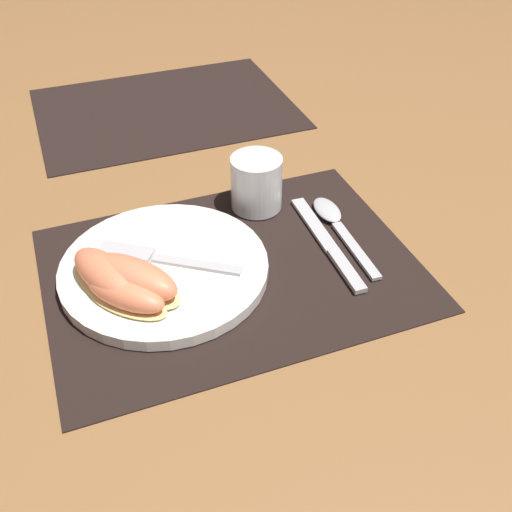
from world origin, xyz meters
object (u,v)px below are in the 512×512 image
plate (164,269)px  citrus_wedge_1 (132,279)px  spoon (334,220)px  fork (158,256)px  citrus_wedge_0 (107,277)px  juice_glass (256,186)px  citrus_wedge_2 (126,294)px  knife (328,244)px

plate → citrus_wedge_1: size_ratio=1.99×
spoon → citrus_wedge_1: 0.31m
plate → fork: bearing=107.4°
citrus_wedge_0 → citrus_wedge_1: bearing=-28.3°
juice_glass → spoon: (0.09, -0.08, -0.03)m
spoon → citrus_wedge_0: bearing=-172.7°
juice_glass → citrus_wedge_2: 0.27m
fork → citrus_wedge_0: (-0.07, -0.03, 0.01)m
juice_glass → citrus_wedge_2: juice_glass is taller
plate → citrus_wedge_1: (-0.05, -0.04, 0.03)m
plate → fork: 0.02m
fork → citrus_wedge_1: bearing=-129.7°
juice_glass → fork: size_ratio=0.47×
knife → spoon: 0.05m
plate → fork: fork is taller
juice_glass → knife: size_ratio=0.37×
citrus_wedge_0 → citrus_wedge_2: bearing=-66.2°
plate → spoon: 0.25m
citrus_wedge_1 → citrus_wedge_2: size_ratio=1.20×
plate → knife: 0.22m
plate → citrus_wedge_2: size_ratio=2.40×
plate → citrus_wedge_1: bearing=-142.2°
plate → fork: (-0.00, 0.01, 0.01)m
knife → citrus_wedge_0: (-0.29, 0.00, 0.03)m
fork → citrus_wedge_1: size_ratio=1.25×
spoon → citrus_wedge_1: size_ratio=1.41×
plate → fork: size_ratio=1.59×
fork → citrus_wedge_2: size_ratio=1.51×
juice_glass → spoon: 0.12m
spoon → fork: size_ratio=1.12×
spoon → citrus_wedge_2: (-0.31, -0.08, 0.03)m
plate → citrus_wedge_2: bearing=-136.2°
fork → citrus_wedge_2: (-0.05, -0.07, 0.01)m
juice_glass → knife: juice_glass is taller
juice_glass → citrus_wedge_2: size_ratio=0.72×
knife → fork: fork is taller
plate → juice_glass: size_ratio=3.35×
citrus_wedge_0 → citrus_wedge_2: citrus_wedge_0 is taller
citrus_wedge_0 → citrus_wedge_1: 0.03m
spoon → fork: 0.26m
citrus_wedge_0 → citrus_wedge_1: size_ratio=1.00×
fork → citrus_wedge_1: citrus_wedge_1 is taller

